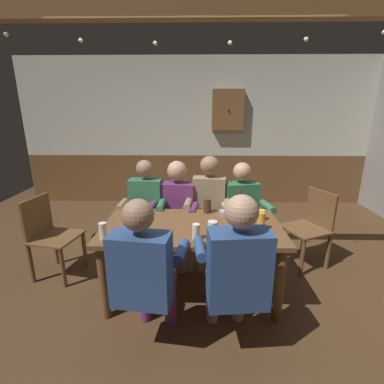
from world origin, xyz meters
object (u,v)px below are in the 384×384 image
(person_0, at_px, (145,209))
(bottle_1, at_px, (238,222))
(person_2, at_px, (209,205))
(person_4, at_px, (145,270))
(pint_glass_2, at_px, (212,230))
(pint_glass_5, at_px, (261,215))
(plate_0, at_px, (265,238))
(pint_glass_4, at_px, (207,206))
(chair_empty_near_right, at_px, (311,226))
(bottle_0, at_px, (239,203))
(pint_glass_3, at_px, (243,237))
(person_3, at_px, (243,209))
(plate_1, at_px, (138,212))
(person_5, at_px, (236,268))
(chair_empty_near_left, at_px, (49,234))
(condiment_caddy, at_px, (227,213))
(pint_glass_0, at_px, (196,232))
(pint_glass_6, at_px, (261,221))
(dining_table, at_px, (192,236))
(wall_dart_cabinet, at_px, (228,110))
(pint_glass_1, at_px, (103,231))
(person_1, at_px, (176,207))

(person_0, distance_m, bottle_1, 1.24)
(person_2, distance_m, person_4, 1.41)
(pint_glass_2, distance_m, pint_glass_5, 0.63)
(pint_glass_2, height_order, pint_glass_5, pint_glass_2)
(plate_0, relative_size, pint_glass_4, 1.36)
(bottle_1, xyz_separation_m, pint_glass_5, (0.26, 0.26, -0.03))
(chair_empty_near_right, bearing_deg, person_4, 102.94)
(bottle_0, bearing_deg, pint_glass_3, -95.45)
(person_2, bearing_deg, person_0, 6.95)
(person_4, height_order, bottle_0, person_4)
(plate_0, bearing_deg, pint_glass_4, 127.27)
(person_3, height_order, pint_glass_5, person_3)
(plate_0, bearing_deg, chair_empty_near_right, 49.79)
(plate_1, bearing_deg, plate_0, -26.20)
(person_4, distance_m, bottle_1, 0.92)
(person_5, xyz_separation_m, bottle_1, (0.09, 0.54, 0.12))
(chair_empty_near_left, bearing_deg, person_0, 120.19)
(chair_empty_near_left, bearing_deg, plate_1, 101.04)
(condiment_caddy, bearing_deg, plate_0, -63.22)
(bottle_1, distance_m, pint_glass_4, 0.52)
(person_4, height_order, pint_glass_0, person_4)
(bottle_0, relative_size, bottle_1, 1.10)
(person_3, height_order, plate_0, person_3)
(person_5, bearing_deg, chair_empty_near_right, 45.32)
(person_4, bearing_deg, pint_glass_6, 39.04)
(plate_0, relative_size, pint_glass_6, 1.27)
(dining_table, relative_size, plate_0, 8.21)
(person_3, relative_size, pint_glass_6, 7.47)
(pint_glass_4, bearing_deg, plate_1, -177.68)
(condiment_caddy, height_order, pint_glass_4, pint_glass_4)
(bottle_1, distance_m, wall_dart_cabinet, 3.04)
(person_0, distance_m, person_5, 1.57)
(person_0, xyz_separation_m, plate_1, (-0.00, -0.34, 0.08))
(person_3, height_order, pint_glass_1, person_3)
(person_0, xyz_separation_m, bottle_1, (0.97, -0.76, 0.16))
(person_2, relative_size, plate_1, 4.91)
(dining_table, xyz_separation_m, pint_glass_5, (0.67, 0.14, 0.16))
(person_3, xyz_separation_m, wall_dart_cabinet, (0.01, 2.13, 1.09))
(person_2, height_order, person_3, person_2)
(person_4, bearing_deg, plate_0, 29.94)
(person_5, height_order, pint_glass_1, person_5)
(pint_glass_6, bearing_deg, person_0, 148.26)
(person_4, height_order, plate_0, person_4)
(plate_1, xyz_separation_m, pint_glass_3, (0.97, -0.67, 0.06))
(person_2, bearing_deg, person_4, 74.81)
(person_0, xyz_separation_m, person_1, (0.36, 0.02, 0.01))
(bottle_1, bearing_deg, pint_glass_4, 119.92)
(chair_empty_near_left, distance_m, pint_glass_5, 2.23)
(plate_0, height_order, pint_glass_5, pint_glass_5)
(bottle_0, distance_m, pint_glass_3, 0.73)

